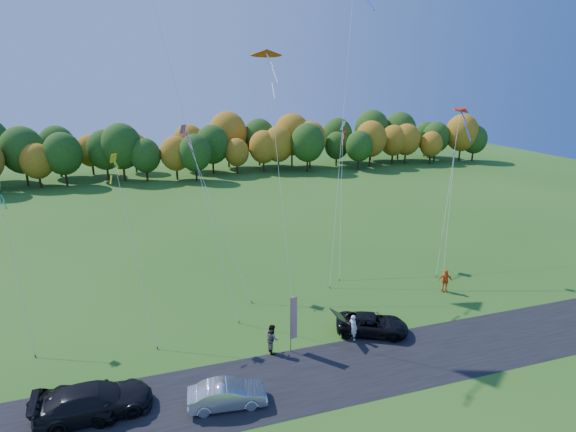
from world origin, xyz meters
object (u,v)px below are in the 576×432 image
object	(u,v)px
feather_flag	(293,318)
black_suv	(372,324)
silver_sedan	(227,395)
person_east	(445,281)

from	to	relation	value
feather_flag	black_suv	bearing A→B (deg)	3.49
silver_sedan	feather_flag	distance (m)	6.56
person_east	feather_flag	world-z (taller)	feather_flag
person_east	feather_flag	distance (m)	15.43
silver_sedan	person_east	size ratio (longest dim) A/B	2.19
silver_sedan	feather_flag	size ratio (longest dim) A/B	1.08
black_suv	feather_flag	size ratio (longest dim) A/B	1.26
person_east	feather_flag	size ratio (longest dim) A/B	0.49
person_east	feather_flag	xyz separation A→B (m)	(-14.74, -4.33, 1.44)
feather_flag	person_east	bearing A→B (deg)	16.37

